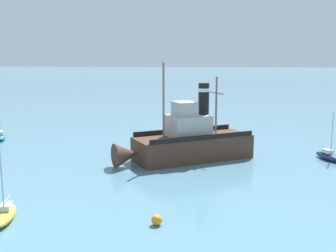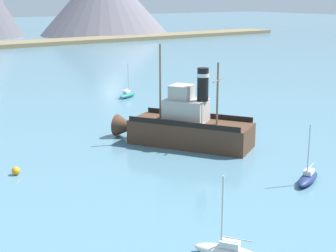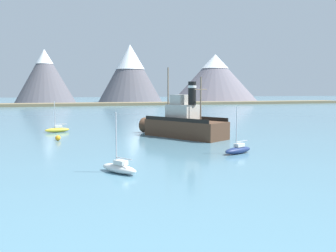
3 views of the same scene
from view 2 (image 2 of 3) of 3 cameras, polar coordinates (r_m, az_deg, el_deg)
name	(u,v)px [view 2 (image 2 of 3)]	position (r m, az deg, el deg)	size (l,w,h in m)	color
ground_plane	(189,147)	(50.88, 2.38, -2.29)	(600.00, 600.00, 0.00)	teal
old_tugboat	(185,127)	(51.13, 1.89, -0.07)	(10.28, 14.09, 9.90)	#4C3323
sailboat_white	(227,251)	(30.32, 6.51, -13.55)	(2.99, 3.79, 4.90)	white
sailboat_teal	(127,95)	(75.22, -4.52, 3.49)	(3.89, 2.68, 4.90)	#23757A
sailboat_navy	(308,178)	(42.58, 15.23, -5.57)	(3.93, 2.51, 4.90)	navy
mooring_buoy	(16,171)	(44.74, -16.50, -4.79)	(0.70, 0.70, 0.70)	orange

